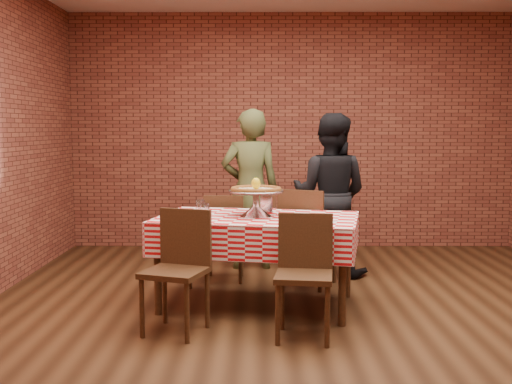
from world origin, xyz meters
TOP-DOWN VIEW (x-y plane):
  - ground at (0.00, 0.00)m, footprint 6.00×6.00m
  - back_wall at (0.00, 3.00)m, footprint 5.50×0.00m
  - table at (-0.43, 0.39)m, footprint 1.78×1.26m
  - tablecloth at (-0.43, 0.39)m, footprint 1.82×1.31m
  - pizza_stand at (-0.44, 0.42)m, footprint 0.55×0.55m
  - pizza at (-0.44, 0.42)m, footprint 0.49×0.49m
  - lemon at (-0.44, 0.42)m, footprint 0.09×0.09m
  - water_glass_left at (-0.86, 0.31)m, footprint 0.09×0.09m
  - water_glass_right at (-0.92, 0.58)m, footprint 0.09×0.09m
  - side_plate at (-0.00, 0.21)m, footprint 0.17×0.17m
  - sweetener_packet_a at (0.06, 0.13)m, footprint 0.06×0.06m
  - sweetener_packet_b at (0.17, 0.11)m, footprint 0.06×0.05m
  - condiment_caddy at (-0.33, 0.66)m, footprint 0.14×0.13m
  - chair_near_left at (-1.03, -0.31)m, footprint 0.52×0.52m
  - chair_near_right at (-0.10, -0.42)m, footprint 0.44×0.44m
  - chair_far_left at (-0.75, 1.26)m, footprint 0.38×0.38m
  - chair_far_right at (0.06, 1.07)m, footprint 0.60×0.60m
  - diner_olive at (-0.51, 1.79)m, footprint 0.66×0.47m
  - diner_black at (0.31, 1.53)m, footprint 0.96×0.86m

SIDE VIEW (x-z plane):
  - ground at x=0.00m, z-range 0.00..0.00m
  - table at x=-0.43m, z-range 0.00..0.75m
  - chair_far_left at x=-0.75m, z-range 0.00..0.86m
  - chair_near_right at x=-0.10m, z-range 0.00..0.88m
  - chair_near_left at x=-1.03m, z-range 0.00..0.89m
  - chair_far_right at x=0.06m, z-range 0.00..0.93m
  - tablecloth at x=-0.43m, z-range 0.48..0.76m
  - sweetener_packet_a at x=0.06m, z-range 0.76..0.76m
  - sweetener_packet_b at x=0.17m, z-range 0.76..0.76m
  - side_plate at x=0.00m, z-range 0.76..0.77m
  - water_glass_left at x=-0.86m, z-range 0.76..0.88m
  - water_glass_right at x=-0.92m, z-range 0.76..0.88m
  - diner_black at x=0.31m, z-range 0.00..1.64m
  - condiment_caddy at x=-0.33m, z-range 0.76..0.91m
  - diner_olive at x=-0.51m, z-range 0.00..1.69m
  - pizza_stand at x=-0.44m, z-range 0.76..0.97m
  - pizza at x=-0.44m, z-range 0.96..0.99m
  - lemon at x=-0.44m, z-range 0.98..1.08m
  - back_wall at x=0.00m, z-range -1.30..4.20m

